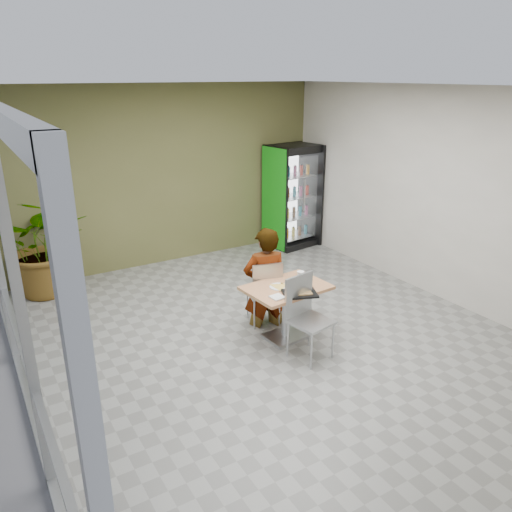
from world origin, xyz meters
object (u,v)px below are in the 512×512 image
object	(u,v)px
dining_table	(286,301)
soda_cup	(300,278)
cafeteria_tray	(300,293)
chair_far	(265,288)
seated_woman	(265,287)
beverage_fridge	(293,196)
chair_near	(305,310)
potted_plant	(45,245)

from	to	relation	value
dining_table	soda_cup	world-z (taller)	soda_cup
cafeteria_tray	soda_cup	bearing A→B (deg)	53.09
chair_far	seated_woman	world-z (taller)	seated_woman
soda_cup	beverage_fridge	size ratio (longest dim) A/B	0.08
cafeteria_tray	seated_woman	bearing A→B (deg)	91.03
dining_table	chair_near	world-z (taller)	chair_near
chair_far	soda_cup	xyz separation A→B (m)	(0.26, -0.45, 0.27)
potted_plant	dining_table	bearing A→B (deg)	-52.73
chair_far	dining_table	bearing A→B (deg)	109.98
chair_near	seated_woman	size ratio (longest dim) A/B	0.61
chair_near	soda_cup	size ratio (longest dim) A/B	6.31
seated_woman	cafeteria_tray	size ratio (longest dim) A/B	4.08
beverage_fridge	potted_plant	world-z (taller)	beverage_fridge
dining_table	potted_plant	bearing A→B (deg)	127.27
cafeteria_tray	beverage_fridge	size ratio (longest dim) A/B	0.21
seated_woman	beverage_fridge	xyz separation A→B (m)	(2.31, 2.65, 0.46)
chair_far	beverage_fridge	distance (m)	3.59
seated_woman	potted_plant	distance (m)	3.61
soda_cup	potted_plant	bearing A→B (deg)	129.62
chair_near	seated_woman	distance (m)	0.95
dining_table	seated_woman	size ratio (longest dim) A/B	0.65
beverage_fridge	cafeteria_tray	bearing A→B (deg)	-131.70
chair_far	soda_cup	world-z (taller)	chair_far
chair_near	cafeteria_tray	world-z (taller)	chair_near
chair_far	potted_plant	distance (m)	3.63
chair_near	soda_cup	distance (m)	0.56
soda_cup	potted_plant	distance (m)	4.13
dining_table	beverage_fridge	xyz separation A→B (m)	(2.30, 3.14, 0.48)
potted_plant	soda_cup	bearing A→B (deg)	-50.38
dining_table	chair_far	world-z (taller)	chair_far
chair_near	soda_cup	xyz separation A→B (m)	(0.25, 0.45, 0.22)
soda_cup	potted_plant	size ratio (longest dim) A/B	0.10
soda_cup	chair_far	bearing A→B (deg)	119.29
cafeteria_tray	potted_plant	bearing A→B (deg)	124.90
dining_table	cafeteria_tray	distance (m)	0.37
seated_woman	potted_plant	bearing A→B (deg)	-33.08
dining_table	beverage_fridge	distance (m)	3.92
dining_table	chair_far	bearing A→B (deg)	94.96
chair_near	beverage_fridge	bearing A→B (deg)	46.41
dining_table	cafeteria_tray	size ratio (longest dim) A/B	2.64
cafeteria_tray	chair_near	bearing A→B (deg)	-102.61
chair_far	chair_near	xyz separation A→B (m)	(0.00, -0.90, 0.05)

